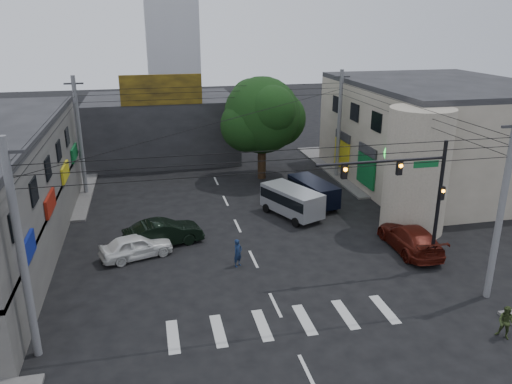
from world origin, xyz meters
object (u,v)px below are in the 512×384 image
object	(u,v)px
silver_minivan	(292,203)
white_compact	(136,246)
utility_pole_far_right	(339,125)
traffic_officer	(238,253)
traffic_gantry	(412,187)
navy_van	(313,193)
pedestrian_olive	(506,323)
maroon_sedan	(410,238)
utility_pole_near_left	(21,254)
utility_pole_far_left	(80,137)
utility_pole_near_right	(501,210)
dark_sedan	(163,233)
street_tree	(262,116)

from	to	relation	value
silver_minivan	white_compact	bearing A→B (deg)	87.85
utility_pole_far_right	traffic_officer	distance (m)	19.01
traffic_gantry	navy_van	xyz separation A→B (m)	(-1.64, 10.69, -3.90)
utility_pole_far_right	pedestrian_olive	distance (m)	24.04
white_compact	maroon_sedan	bearing A→B (deg)	-116.12
utility_pole_near_left	utility_pole_far_left	distance (m)	20.50
traffic_gantry	silver_minivan	size ratio (longest dim) A/B	1.41
utility_pole_near_left	utility_pole_far_left	xyz separation A→B (m)	(0.00, 20.50, 0.00)
navy_van	utility_pole_far_left	bearing A→B (deg)	56.74
utility_pole_near_right	silver_minivan	bearing A→B (deg)	117.62
dark_sedan	white_compact	distance (m)	2.13
maroon_sedan	silver_minivan	distance (m)	8.58
maroon_sedan	utility_pole_far_left	bearing A→B (deg)	-34.98
dark_sedan	navy_van	world-z (taller)	navy_van
street_tree	dark_sedan	bearing A→B (deg)	-126.96
traffic_gantry	utility_pole_far_right	distance (m)	17.21
traffic_officer	utility_pole_near_right	bearing A→B (deg)	-66.01
utility_pole_near_left	white_compact	world-z (taller)	utility_pole_near_left
traffic_gantry	silver_minivan	distance (m)	10.39
street_tree	utility_pole_far_left	distance (m)	14.56
dark_sedan	utility_pole_near_left	bearing A→B (deg)	137.19
pedestrian_olive	utility_pole_near_right	bearing A→B (deg)	119.93
traffic_gantry	navy_van	distance (m)	11.50
utility_pole_near_left	utility_pole_far_left	world-z (taller)	same
utility_pole_far_right	utility_pole_near_right	bearing A→B (deg)	-90.00
street_tree	traffic_gantry	size ratio (longest dim) A/B	1.21
utility_pole_far_left	navy_van	size ratio (longest dim) A/B	1.86
pedestrian_olive	maroon_sedan	bearing A→B (deg)	142.66
white_compact	navy_van	bearing A→B (deg)	-81.93
street_tree	dark_sedan	xyz separation A→B (m)	(-8.94, -11.88, -4.69)
utility_pole_far_right	traffic_officer	bearing A→B (deg)	-128.21
white_compact	pedestrian_olive	world-z (taller)	pedestrian_olive
traffic_gantry	utility_pole_near_right	bearing A→B (deg)	-52.58
utility_pole_far_right	navy_van	distance (m)	8.48
white_compact	pedestrian_olive	xyz separation A→B (m)	(15.56, -11.42, 0.06)
utility_pole_far_left	silver_minivan	world-z (taller)	utility_pole_far_left
traffic_gantry	pedestrian_olive	xyz separation A→B (m)	(1.19, -6.68, -4.07)
utility_pole_near_left	dark_sedan	distance (m)	11.75
utility_pole_far_left	dark_sedan	size ratio (longest dim) A/B	1.84
utility_pole_near_right	navy_van	bearing A→B (deg)	106.92
utility_pole_near_right	silver_minivan	size ratio (longest dim) A/B	1.80
utility_pole_far_left	maroon_sedan	size ratio (longest dim) A/B	1.68
navy_van	utility_pole_near_right	bearing A→B (deg)	-175.63
street_tree	utility_pole_far_right	distance (m)	6.63
dark_sedan	utility_pole_near_right	bearing A→B (deg)	-134.72
utility_pole_near_left	utility_pole_near_right	distance (m)	21.00
white_compact	utility_pole_near_left	bearing A→B (deg)	137.33
traffic_gantry	silver_minivan	xyz separation A→B (m)	(-3.81, 8.89, -3.81)
utility_pole_near_right	white_compact	size ratio (longest dim) A/B	2.07
navy_van	street_tree	bearing A→B (deg)	4.10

